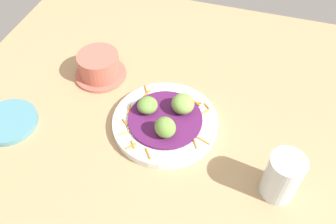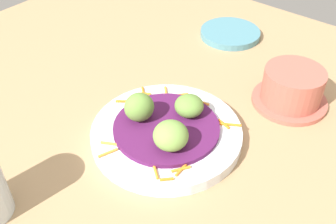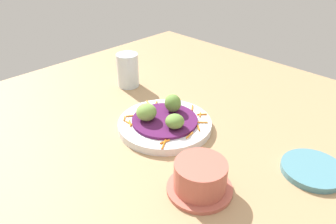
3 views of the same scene
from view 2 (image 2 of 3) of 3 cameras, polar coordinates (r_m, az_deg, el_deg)
table_surface at (r=64.62cm, az=-4.46°, el=-3.82°), size 110.00×110.00×2.00cm
main_plate at (r=62.44cm, az=-0.22°, el=-3.08°), size 23.30×23.30×1.93cm
cabbage_bed at (r=61.55cm, az=-0.23°, el=-2.19°), size 16.34×16.34×0.71cm
carrot_garnish at (r=61.94cm, az=-0.27°, el=-2.05°), size 19.53×19.97×0.40cm
guac_scoop_left at (r=61.25cm, az=-4.11°, el=0.70°), size 5.86×6.03×4.58cm
guac_scoop_center at (r=56.65cm, az=0.39°, el=-3.35°), size 7.14×7.14×4.16cm
guac_scoop_right at (r=62.43cm, az=3.00°, el=0.89°), size 6.35×6.35×3.31cm
side_plate_small at (r=89.96cm, az=8.79°, el=10.95°), size 12.86×12.86×1.35cm
terracotta_bowl at (r=71.18cm, az=17.15°, el=3.23°), size 12.83×12.83×6.54cm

